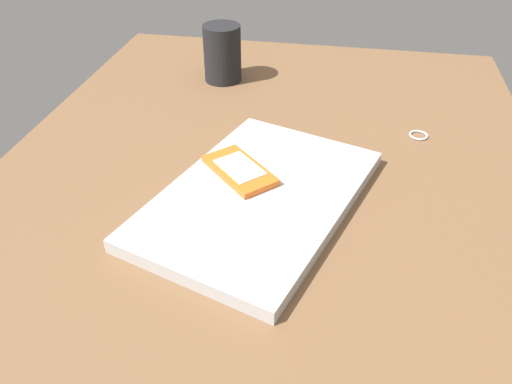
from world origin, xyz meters
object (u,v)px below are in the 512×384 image
Objects in this scene: cell_phone_on_laptop at (240,170)px; key_ring at (419,135)px; laptop_closed at (256,198)px; pen_cup at (222,53)px.

key_ring is (18.32, -25.41, -2.21)cm from cell_phone_on_laptop.
laptop_closed is 11.23× the size of key_ring.
pen_cup reaches higher than laptop_closed.
pen_cup reaches higher than key_ring.
cell_phone_on_laptop reaches higher than laptop_closed.
pen_cup reaches higher than cell_phone_on_laptop.
pen_cup is (34.06, 10.53, 2.91)cm from cell_phone_on_laptop.
key_ring is at bearing -113.66° from pen_cup.
cell_phone_on_laptop is 3.90× the size of key_ring.
cell_phone_on_laptop is at bearing 55.24° from laptop_closed.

